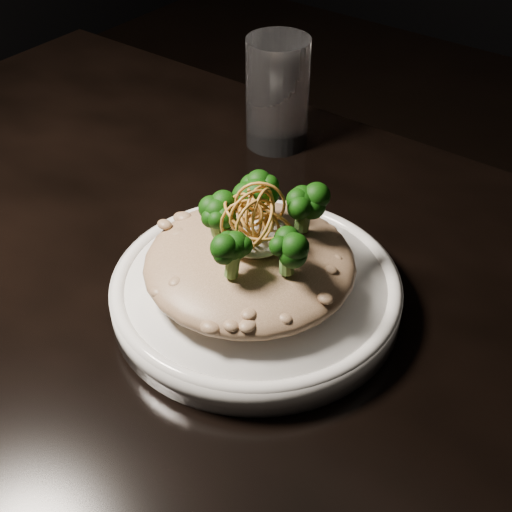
# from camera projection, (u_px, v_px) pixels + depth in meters

# --- Properties ---
(table) EXTENTS (1.10, 0.80, 0.75)m
(table) POSITION_uv_depth(u_px,v_px,m) (169.00, 366.00, 0.69)
(table) COLOR black
(table) RESTS_ON ground
(plate) EXTENTS (0.26, 0.26, 0.03)m
(plate) POSITION_uv_depth(u_px,v_px,m) (256.00, 293.00, 0.63)
(plate) COLOR white
(plate) RESTS_ON table
(risotto) EXTENTS (0.18, 0.18, 0.04)m
(risotto) POSITION_uv_depth(u_px,v_px,m) (250.00, 263.00, 0.61)
(risotto) COLOR brown
(risotto) RESTS_ON plate
(broccoli) EXTENTS (0.11, 0.11, 0.04)m
(broccoli) POSITION_uv_depth(u_px,v_px,m) (260.00, 226.00, 0.58)
(broccoli) COLOR black
(broccoli) RESTS_ON risotto
(cheese) EXTENTS (0.06, 0.06, 0.02)m
(cheese) POSITION_uv_depth(u_px,v_px,m) (255.00, 236.00, 0.59)
(cheese) COLOR silver
(cheese) RESTS_ON risotto
(shallots) EXTENTS (0.05, 0.05, 0.03)m
(shallots) POSITION_uv_depth(u_px,v_px,m) (254.00, 211.00, 0.58)
(shallots) COLOR brown
(shallots) RESTS_ON cheese
(drinking_glass) EXTENTS (0.09, 0.09, 0.13)m
(drinking_glass) POSITION_uv_depth(u_px,v_px,m) (277.00, 93.00, 0.82)
(drinking_glass) COLOR white
(drinking_glass) RESTS_ON table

